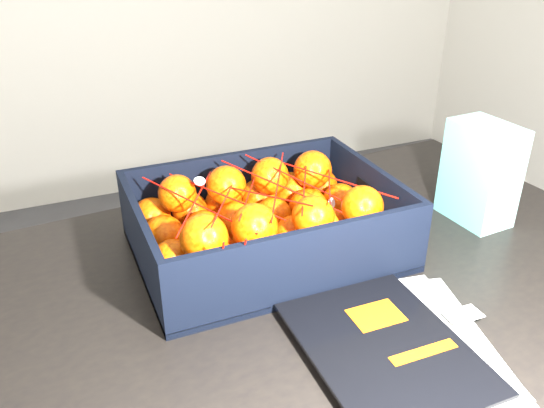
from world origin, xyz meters
name	(u,v)px	position (x,y,z in m)	size (l,w,h in m)	color
table	(322,319)	(-0.14, -0.28, 0.65)	(1.26, 0.89, 0.75)	black
magazine_stack	(401,344)	(-0.13, -0.49, 0.76)	(0.29, 0.32, 0.02)	silver
produce_crate	(265,232)	(-0.20, -0.18, 0.79)	(0.45, 0.33, 0.13)	brown
clementine_heap	(265,222)	(-0.20, -0.18, 0.81)	(0.42, 0.31, 0.13)	#E74C04
mesh_net	(263,193)	(-0.21, -0.19, 0.87)	(0.37, 0.30, 0.09)	#C10E07
retail_carton	(480,173)	(0.23, -0.23, 0.85)	(0.09, 0.13, 0.20)	white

